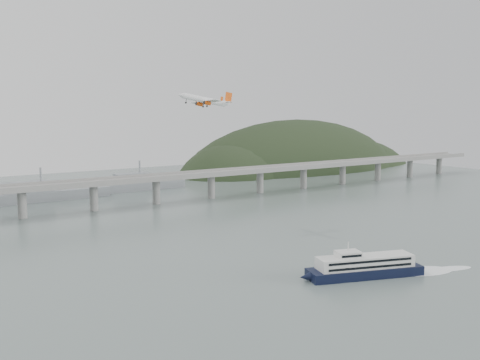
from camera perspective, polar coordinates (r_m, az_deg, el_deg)
ground at (r=266.86m, az=6.75°, el=-8.97°), size 900.00×900.00×0.00m
bridge at (r=430.72m, az=-11.05°, el=-0.36°), size 800.00×22.00×23.90m
headland at (r=699.91m, az=6.56°, el=-0.35°), size 365.00×155.00×156.00m
ferry at (r=258.91m, az=12.57°, el=-8.60°), size 83.95×35.82×16.36m
airliner at (r=323.83m, az=-3.51°, el=8.08°), size 35.30×31.94×9.25m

